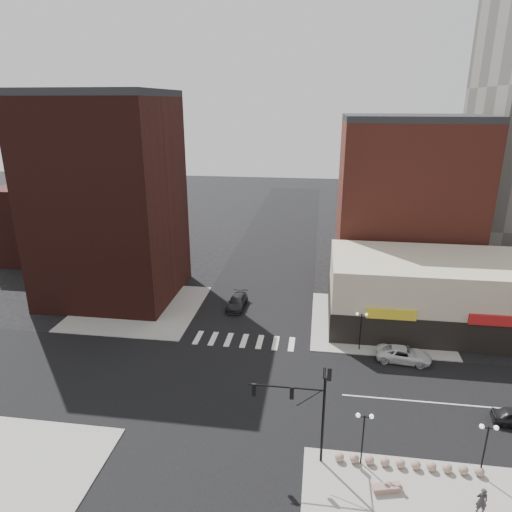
# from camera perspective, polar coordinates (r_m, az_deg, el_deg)

# --- Properties ---
(ground) EXTENTS (240.00, 240.00, 0.00)m
(ground) POSITION_cam_1_polar(r_m,az_deg,el_deg) (43.03, -3.24, -15.86)
(ground) COLOR black
(ground) RESTS_ON ground
(road_ew) EXTENTS (200.00, 14.00, 0.02)m
(road_ew) POSITION_cam_1_polar(r_m,az_deg,el_deg) (43.02, -3.24, -15.85)
(road_ew) COLOR black
(road_ew) RESTS_ON ground
(road_ns) EXTENTS (14.00, 200.00, 0.02)m
(road_ns) POSITION_cam_1_polar(r_m,az_deg,el_deg) (43.02, -3.24, -15.84)
(road_ns) COLOR black
(road_ns) RESTS_ON ground
(sidewalk_nw) EXTENTS (15.00, 15.00, 0.12)m
(sidewalk_nw) POSITION_cam_1_polar(r_m,az_deg,el_deg) (59.05, -14.44, -6.26)
(sidewalk_nw) COLOR gray
(sidewalk_nw) RESTS_ON ground
(sidewalk_ne) EXTENTS (15.00, 15.00, 0.12)m
(sidewalk_ne) POSITION_cam_1_polar(r_m,az_deg,el_deg) (55.34, 14.88, -8.05)
(sidewalk_ne) COLOR gray
(sidewalk_ne) RESTS_ON ground
(building_nw) EXTENTS (16.00, 15.00, 25.00)m
(building_nw) POSITION_cam_1_polar(r_m,az_deg,el_deg) (60.51, -17.95, 6.47)
(building_nw) COLOR #351411
(building_nw) RESTS_ON ground
(building_nw_low) EXTENTS (20.00, 18.00, 12.00)m
(building_nw_low) POSITION_cam_1_polar(r_m,az_deg,el_deg) (81.24, -21.13, 4.36)
(building_nw_low) COLOR #351411
(building_nw_low) RESTS_ON ground
(building_ne_midrise) EXTENTS (18.00, 15.00, 22.00)m
(building_ne_midrise) POSITION_cam_1_polar(r_m,az_deg,el_deg) (66.59, 18.17, 6.18)
(building_ne_midrise) COLOR maroon
(building_ne_midrise) RESTS_ON ground
(building_ne_row) EXTENTS (24.20, 12.20, 8.00)m
(building_ne_row) POSITION_cam_1_polar(r_m,az_deg,el_deg) (55.68, 21.77, -4.96)
(building_ne_row) COLOR #BEB397
(building_ne_row) RESTS_ON ground
(traffic_signal) EXTENTS (5.59, 3.09, 7.77)m
(traffic_signal) POSITION_cam_1_polar(r_m,az_deg,el_deg) (33.14, 6.75, -17.33)
(traffic_signal) COLOR black
(traffic_signal) RESTS_ON ground
(street_lamp_se_a) EXTENTS (1.22, 0.32, 4.16)m
(street_lamp_se_a) POSITION_cam_1_polar(r_m,az_deg,el_deg) (34.22, 13.34, -19.96)
(street_lamp_se_a) COLOR black
(street_lamp_se_a) RESTS_ON sidewalk_se
(street_lamp_se_b) EXTENTS (1.22, 0.32, 4.16)m
(street_lamp_se_b) POSITION_cam_1_polar(r_m,az_deg,el_deg) (35.97, 26.91, -19.56)
(street_lamp_se_b) COLOR black
(street_lamp_se_b) RESTS_ON sidewalk_se
(street_lamp_ne) EXTENTS (1.22, 0.32, 4.16)m
(street_lamp_ne) POSITION_cam_1_polar(r_m,az_deg,el_deg) (47.84, 13.02, -7.98)
(street_lamp_ne) COLOR black
(street_lamp_ne) RESTS_ON sidewalk_ne
(bollard_row) EXTENTS (10.11, 0.66, 0.66)m
(bollard_row) POSITION_cam_1_polar(r_m,az_deg,el_deg) (36.51, 18.47, -23.43)
(bollard_row) COLOR gray
(bollard_row) RESTS_ON sidewalk_se
(white_suv) EXTENTS (5.49, 2.96, 1.47)m
(white_suv) POSITION_cam_1_polar(r_m,az_deg,el_deg) (48.31, 17.97, -11.62)
(white_suv) COLOR silver
(white_suv) RESTS_ON ground
(dark_sedan_north) EXTENTS (2.24, 5.20, 1.49)m
(dark_sedan_north) POSITION_cam_1_polar(r_m,az_deg,el_deg) (57.10, -2.39, -5.77)
(dark_sedan_north) COLOR black
(dark_sedan_north) RESTS_ON ground
(pedestrian) EXTENTS (0.71, 0.48, 1.88)m
(pedestrian) POSITION_cam_1_polar(r_m,az_deg,el_deg) (34.83, 26.37, -25.72)
(pedestrian) COLOR #2A272D
(pedestrian) RESTS_ON sidewalk_se
(stone_bench) EXTENTS (2.05, 1.05, 0.46)m
(stone_bench) POSITION_cam_1_polar(r_m,az_deg,el_deg) (34.63, 16.00, -26.13)
(stone_bench) COLOR #926E64
(stone_bench) RESTS_ON sidewalk_se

